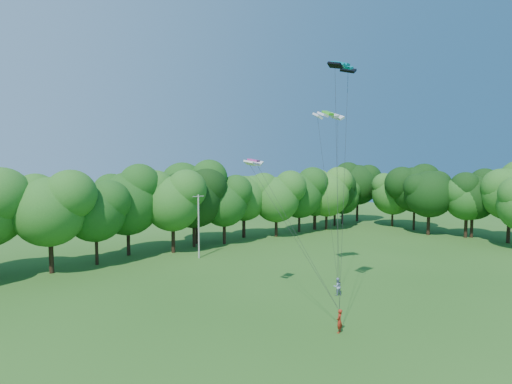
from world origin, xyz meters
TOP-DOWN VIEW (x-y plane):
  - ground at (0.00, 0.00)m, footprint 160.00×160.00m
  - utility_pole at (3.85, 30.70)m, footprint 1.60×0.20m
  - kite_flyer_left at (0.37, 5.30)m, footprint 0.72×0.60m
  - kite_flyer_right at (6.49, 10.61)m, footprint 0.94×0.84m
  - kite_teal at (2.91, 7.54)m, footprint 2.78×1.67m
  - kite_green at (9.13, 14.35)m, footprint 3.25×2.03m
  - kite_pink at (-0.76, 13.67)m, footprint 2.10×1.58m
  - tree_back_center at (6.66, 36.88)m, footprint 8.94×8.94m
  - tree_back_east at (32.63, 35.11)m, footprint 8.67×8.67m
  - tree_flank_east at (44.19, 16.02)m, footprint 7.17×7.17m

SIDE VIEW (x-z plane):
  - ground at x=0.00m, z-range 0.00..0.00m
  - kite_flyer_right at x=6.49m, z-range 0.00..1.60m
  - kite_flyer_left at x=0.37m, z-range 0.00..1.69m
  - utility_pole at x=3.85m, z-range 0.12..8.12m
  - tree_flank_east at x=44.19m, z-range 1.29..11.72m
  - tree_back_east at x=32.63m, z-range 1.57..14.18m
  - tree_back_center at x=6.66m, z-range 1.62..14.63m
  - kite_pink at x=-0.76m, z-range 12.05..12.34m
  - kite_green at x=9.13m, z-range 16.60..17.22m
  - kite_teal at x=2.91m, z-range 19.22..19.72m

